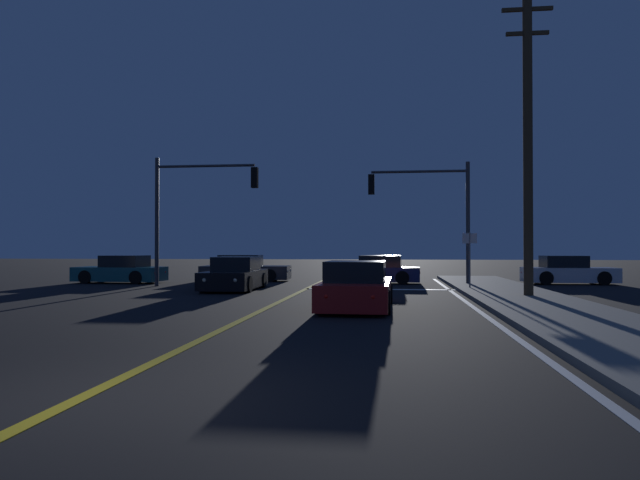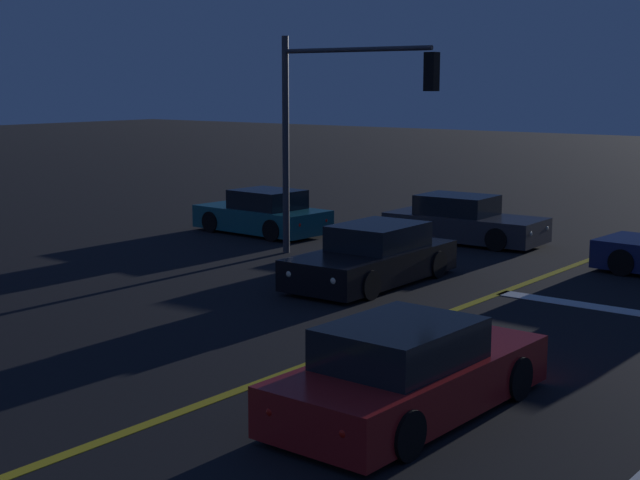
{
  "view_description": "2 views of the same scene",
  "coord_description": "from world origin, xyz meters",
  "px_view_note": "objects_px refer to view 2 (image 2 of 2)",
  "views": [
    {
      "loc": [
        3.48,
        -6.04,
        1.7
      ],
      "look_at": [
        0.53,
        18.29,
        2.04
      ],
      "focal_mm": 32.68,
      "sensor_mm": 36.0,
      "label": 1
    },
    {
      "loc": [
        9.27,
        -0.34,
        4.55
      ],
      "look_at": [
        -0.5,
        12.16,
        1.89
      ],
      "focal_mm": 52.98,
      "sensor_mm": 36.0,
      "label": 2
    }
  ],
  "objects_px": {
    "car_distant_tail_teal": "(263,214)",
    "traffic_signal_far_left": "(337,109)",
    "car_lead_oncoming_black": "(373,258)",
    "car_parked_curb_red": "(409,374)",
    "car_far_approaching_charcoal": "(463,222)"
  },
  "relations": [
    {
      "from": "car_distant_tail_teal",
      "to": "traffic_signal_far_left",
      "type": "height_order",
      "value": "traffic_signal_far_left"
    },
    {
      "from": "car_lead_oncoming_black",
      "to": "car_distant_tail_teal",
      "type": "distance_m",
      "value": 7.77
    },
    {
      "from": "car_parked_curb_red",
      "to": "car_far_approaching_charcoal",
      "type": "height_order",
      "value": "same"
    },
    {
      "from": "car_lead_oncoming_black",
      "to": "traffic_signal_far_left",
      "type": "height_order",
      "value": "traffic_signal_far_left"
    },
    {
      "from": "traffic_signal_far_left",
      "to": "car_parked_curb_red",
      "type": "bearing_deg",
      "value": -48.05
    },
    {
      "from": "car_parked_curb_red",
      "to": "car_far_approaching_charcoal",
      "type": "xyz_separation_m",
      "value": [
        -6.54,
        13.07,
        -0.0
      ]
    },
    {
      "from": "car_far_approaching_charcoal",
      "to": "car_distant_tail_teal",
      "type": "bearing_deg",
      "value": -69.45
    },
    {
      "from": "car_distant_tail_teal",
      "to": "traffic_signal_far_left",
      "type": "relative_size",
      "value": 0.75
    },
    {
      "from": "car_parked_curb_red",
      "to": "car_distant_tail_teal",
      "type": "height_order",
      "value": "same"
    },
    {
      "from": "car_far_approaching_charcoal",
      "to": "car_lead_oncoming_black",
      "type": "bearing_deg",
      "value": 8.14
    },
    {
      "from": "car_lead_oncoming_black",
      "to": "car_distant_tail_teal",
      "type": "xyz_separation_m",
      "value": [
        -6.75,
        3.85,
        -0.0
      ]
    },
    {
      "from": "traffic_signal_far_left",
      "to": "car_lead_oncoming_black",
      "type": "bearing_deg",
      "value": -36.54
    },
    {
      "from": "car_parked_curb_red",
      "to": "traffic_signal_far_left",
      "type": "relative_size",
      "value": 0.82
    },
    {
      "from": "car_far_approaching_charcoal",
      "to": "car_distant_tail_teal",
      "type": "distance_m",
      "value": 6.05
    },
    {
      "from": "car_parked_curb_red",
      "to": "car_far_approaching_charcoal",
      "type": "bearing_deg",
      "value": 117.71
    }
  ]
}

